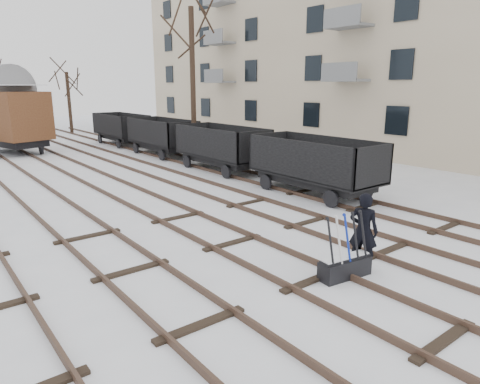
# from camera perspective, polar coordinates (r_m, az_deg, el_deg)

# --- Properties ---
(ground) EXTENTS (120.00, 120.00, 0.00)m
(ground) POSITION_cam_1_polar(r_m,az_deg,el_deg) (9.96, 9.69, -11.66)
(ground) COLOR white
(ground) RESTS_ON ground
(tracks) EXTENTS (13.90, 52.00, 0.16)m
(tracks) POSITION_cam_1_polar(r_m,az_deg,el_deg) (21.17, -18.71, 1.77)
(tracks) COLOR black
(tracks) RESTS_ON ground
(apartment_block) EXTENTS (10.12, 45.00, 16.10)m
(apartment_block) POSITION_cam_1_polar(r_m,az_deg,el_deg) (33.54, 16.06, 19.91)
(apartment_block) COLOR beige
(apartment_block) RESTS_ON ground
(ground_frame) EXTENTS (1.34, 0.58, 1.49)m
(ground_frame) POSITION_cam_1_polar(r_m,az_deg,el_deg) (10.19, 13.82, -9.51)
(ground_frame) COLOR black
(ground_frame) RESTS_ON ground
(worker) EXTENTS (0.68, 0.80, 1.87)m
(worker) POSITION_cam_1_polar(r_m,az_deg,el_deg) (10.58, 16.13, -5.00)
(worker) COLOR black
(worker) RESTS_ON ground
(freight_wagon_a) EXTENTS (2.22, 5.54, 2.26)m
(freight_wagon_a) POSITION_cam_1_polar(r_m,az_deg,el_deg) (17.46, 9.85, 2.50)
(freight_wagon_a) COLOR black
(freight_wagon_a) RESTS_ON ground
(freight_wagon_b) EXTENTS (2.22, 5.54, 2.26)m
(freight_wagon_b) POSITION_cam_1_polar(r_m,az_deg,el_deg) (22.19, -2.49, 5.11)
(freight_wagon_b) COLOR black
(freight_wagon_b) RESTS_ON ground
(freight_wagon_c) EXTENTS (2.22, 5.54, 2.26)m
(freight_wagon_c) POSITION_cam_1_polar(r_m,az_deg,el_deg) (27.60, -10.31, 6.64)
(freight_wagon_c) COLOR black
(freight_wagon_c) RESTS_ON ground
(freight_wagon_d) EXTENTS (2.22, 5.54, 2.26)m
(freight_wagon_d) POSITION_cam_1_polar(r_m,az_deg,el_deg) (33.36, -15.53, 7.59)
(freight_wagon_d) COLOR black
(freight_wagon_d) RESTS_ON ground
(box_van_wagon) EXTENTS (4.47, 6.31, 4.35)m
(box_van_wagon) POSITION_cam_1_polar(r_m,az_deg,el_deg) (31.72, -28.41, 9.17)
(box_van_wagon) COLOR black
(box_van_wagon) RESTS_ON ground
(tree_near) EXTENTS (0.30, 0.30, 8.46)m
(tree_near) POSITION_cam_1_polar(r_m,az_deg,el_deg) (24.96, -6.30, 13.78)
(tree_near) COLOR black
(tree_near) RESTS_ON ground
(tree_far_right) EXTENTS (0.30, 0.30, 5.50)m
(tree_far_right) POSITION_cam_1_polar(r_m,az_deg,el_deg) (42.74, -21.81, 10.94)
(tree_far_right) COLOR black
(tree_far_right) RESTS_ON ground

